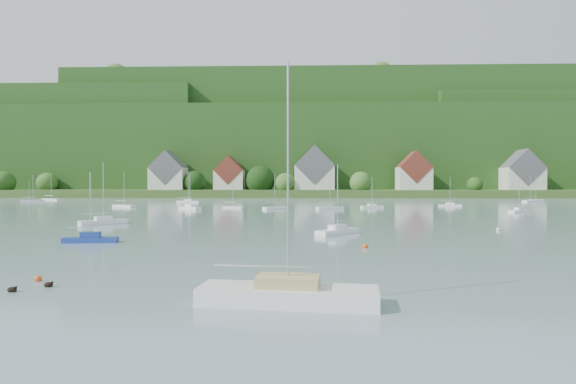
{
  "coord_description": "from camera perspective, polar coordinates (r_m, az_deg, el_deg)",
  "views": [
    {
      "loc": [
        -0.03,
        -6.33,
        5.42
      ],
      "look_at": [
        -2.42,
        75.0,
        4.0
      ],
      "focal_mm": 29.58,
      "sensor_mm": 36.0,
      "label": 1
    }
  ],
  "objects": [
    {
      "name": "village_building_0",
      "position": [
        201.03,
        -14.2,
        2.14
      ],
      "size": [
        14.0,
        10.4,
        16.0
      ],
      "color": "beige",
      "rests_on": "far_shore_strip"
    },
    {
      "name": "village_building_1",
      "position": [
        197.64,
        -7.04,
        1.96
      ],
      "size": [
        12.0,
        9.36,
        14.0
      ],
      "color": "beige",
      "rests_on": "far_shore_strip"
    },
    {
      "name": "village_building_3",
      "position": [
        197.57,
        14.87,
        2.13
      ],
      "size": [
        13.0,
        10.4,
        15.5
      ],
      "color": "beige",
      "rests_on": "far_shore_strip"
    },
    {
      "name": "far_sailboat_cluster",
      "position": [
        124.63,
        6.34,
        -1.33
      ],
      "size": [
        185.9,
        64.04,
        8.71
      ],
      "color": "white",
      "rests_on": "ground"
    },
    {
      "name": "forested_ridge",
      "position": [
        275.45,
        1.77,
        4.64
      ],
      "size": [
        620.0,
        181.22,
        69.89
      ],
      "color": "#1C4415",
      "rests_on": "ground"
    },
    {
      "name": "mooring_buoy_3",
      "position": [
        52.23,
        7.39,
        -4.97
      ],
      "size": [
        0.38,
        0.38,
        0.38
      ],
      "primitive_type": "sphere",
      "color": "#DD4E18",
      "rests_on": "ground"
    },
    {
      "name": "near_sailboat_6",
      "position": [
        67.59,
        -21.3,
        -3.29
      ],
      "size": [
        5.71,
        5.32,
        8.24
      ],
      "rotation": [
        0.0,
        0.0,
        0.72
      ],
      "color": "white",
      "rests_on": "ground"
    },
    {
      "name": "village_building_2",
      "position": [
        194.45,
        3.17,
        2.43
      ],
      "size": [
        16.0,
        11.44,
        18.0
      ],
      "color": "beige",
      "rests_on": "far_shore_strip"
    },
    {
      "name": "near_sailboat_1",
      "position": [
        47.51,
        -22.64,
        -5.15
      ],
      "size": [
        4.93,
        1.96,
        6.47
      ],
      "rotation": [
        0.0,
        0.0,
        0.13
      ],
      "color": "navy",
      "rests_on": "ground"
    },
    {
      "name": "mooring_buoy_4",
      "position": [
        60.25,
        23.93,
        -4.25
      ],
      "size": [
        0.44,
        0.44,
        0.44
      ],
      "primitive_type": "sphere",
      "color": "white",
      "rests_on": "ground"
    },
    {
      "name": "mooring_buoy_0",
      "position": [
        30.23,
        -27.83,
        -9.44
      ],
      "size": [
        0.39,
        0.39,
        0.39
      ],
      "primitive_type": "sphere",
      "color": "#DD4E18",
      "rests_on": "ground"
    },
    {
      "name": "duck_pair",
      "position": [
        28.07,
        -28.51,
        -10.02
      ],
      "size": [
        1.7,
        1.51,
        0.35
      ],
      "color": "black",
      "rests_on": "ground"
    },
    {
      "name": "far_shore_strip",
      "position": [
        206.37,
        1.69,
        -0.09
      ],
      "size": [
        600.0,
        60.0,
        3.0
      ],
      "primitive_type": "cube",
      "color": "#355620",
      "rests_on": "ground"
    },
    {
      "name": "village_building_4",
      "position": [
        216.03,
        26.33,
        2.0
      ],
      "size": [
        15.0,
        10.4,
        16.5
      ],
      "color": "beige",
      "rests_on": "far_shore_strip"
    },
    {
      "name": "mooring_buoy_2",
      "position": [
        40.79,
        9.25,
        -6.65
      ],
      "size": [
        0.48,
        0.48,
        0.48
      ],
      "primitive_type": "sphere",
      "color": "#DD4E18",
      "rests_on": "ground"
    },
    {
      "name": "near_sailboat_2",
      "position": [
        21.69,
        -0.01,
        -12.05
      ],
      "size": [
        8.24,
        3.16,
        10.84
      ],
      "rotation": [
        0.0,
        0.0,
        -0.12
      ],
      "color": "white",
      "rests_on": "ground"
    },
    {
      "name": "near_sailboat_3",
      "position": [
        51.07,
        5.97,
        -4.63
      ],
      "size": [
        5.01,
        5.01,
        7.48
      ],
      "rotation": [
        0.0,
        0.0,
        0.79
      ],
      "color": "white",
      "rests_on": "ground"
    }
  ]
}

